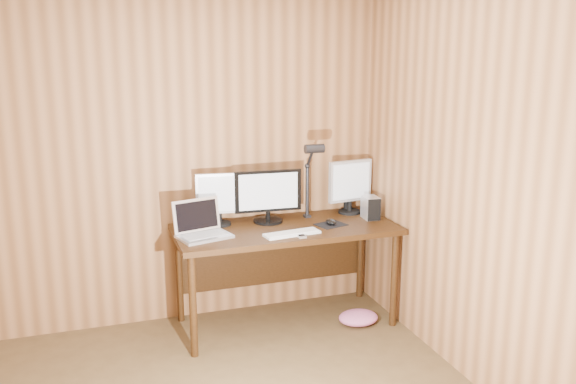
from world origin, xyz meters
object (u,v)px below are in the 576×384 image
mouse (331,222)px  hard_drive (371,208)px  monitor_center (268,196)px  monitor_left (219,198)px  keyboard (292,233)px  laptop (201,227)px  speaker (347,204)px  phone (301,235)px  desk_lamp (311,170)px  desk (283,240)px  monitor_right (350,185)px

mouse → hard_drive: hard_drive is taller
monitor_center → monitor_left: 0.36m
keyboard → hard_drive: (0.70, 0.20, 0.08)m
laptop → speaker: 1.26m
speaker → phone: bearing=-137.6°
laptop → desk_lamp: size_ratio=0.64×
monitor_center → desk_lamp: bearing=-3.6°
keyboard → desk_lamp: (0.26, 0.32, 0.38)m
desk → monitor_center: 0.35m
desk → monitor_left: bearing=164.3°
speaker → monitor_center: bearing=-170.7°
hard_drive → desk_lamp: (-0.44, 0.11, 0.30)m
laptop → monitor_center: bearing=4.0°
laptop → hard_drive: bearing=-13.6°
mouse → phone: (-0.31, -0.20, -0.02)m
desk_lamp → laptop: bearing=-159.7°
monitor_right → speaker: bearing=79.2°
monitor_right → keyboard: monitor_right is taller
monitor_center → mouse: 0.50m
laptop → speaker: laptop is taller
speaker → desk_lamp: size_ratio=0.19×
monitor_center → mouse: bearing=-24.2°
monitor_right → desk_lamp: size_ratio=0.67×
mouse → phone: size_ratio=1.06×
keyboard → phone: 0.07m
speaker → keyboard: bearing=-142.9°
desk_lamp → speaker: bearing=33.6°
mouse → keyboard: bearing=-179.8°
monitor_left → speaker: bearing=11.6°
laptop → hard_drive: laptop is taller
monitor_center → keyboard: monitor_center is taller
mouse → phone: mouse is taller
monitor_center → mouse: (0.41, -0.22, -0.18)m
monitor_right → hard_drive: (0.08, -0.20, -0.14)m
hard_drive → speaker: (-0.08, 0.26, -0.03)m
monitor_center → speaker: 0.71m
keyboard → phone: size_ratio=3.86×
monitor_left → desk: bearing=-8.2°
desk → laptop: bearing=-171.1°
hard_drive → monitor_right: bearing=117.0°
monitor_left → desk_lamp: desk_lamp is taller
keyboard → speaker: 0.78m
monitor_right → phone: monitor_right is taller
hard_drive → phone: size_ratio=1.60×
phone → speaker: 0.78m
monitor_left → hard_drive: size_ratio=2.26×
speaker → desk_lamp: (-0.36, -0.15, 0.33)m
speaker → monitor_right: bearing=-92.5°
hard_drive → desk_lamp: bearing=169.8°
laptop → keyboard: (0.60, -0.17, -0.05)m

